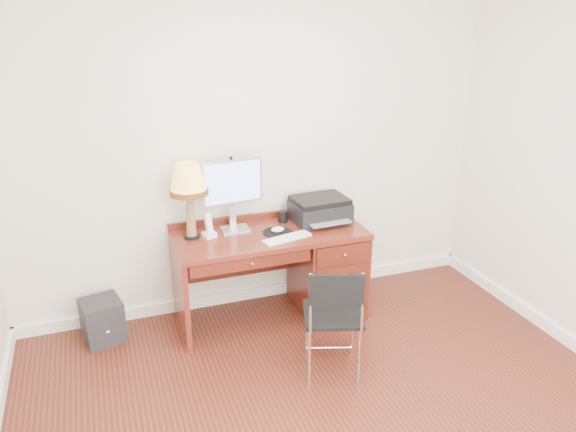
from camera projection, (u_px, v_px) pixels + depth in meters
name	position (u px, v px, depth m)	size (l,w,h in m)	color
ground	(341.00, 427.00, 3.45)	(4.00, 4.00, 0.00)	#3B160D
room_shell	(304.00, 362.00, 3.98)	(4.00, 4.00, 4.00)	silver
desk	(307.00, 265.00, 4.64)	(1.50, 0.67, 0.75)	maroon
monitor	(233.00, 186.00, 4.35)	(0.50, 0.18, 0.57)	silver
keyboard	(287.00, 238.00, 4.29)	(0.39, 0.11, 0.01)	white
mouse_pad	(278.00, 231.00, 4.40)	(0.24, 0.24, 0.05)	black
printer	(320.00, 209.00, 4.62)	(0.47, 0.37, 0.20)	black
leg_lamp	(189.00, 184.00, 4.16)	(0.29, 0.29, 0.59)	black
phone	(209.00, 230.00, 4.30)	(0.11, 0.11, 0.19)	white
pen_cup	(283.00, 216.00, 4.60)	(0.08, 0.08, 0.10)	black
chair	(337.00, 311.00, 3.76)	(0.50, 0.50, 0.83)	black
equipment_box	(102.00, 320.00, 4.29)	(0.28, 0.28, 0.33)	black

